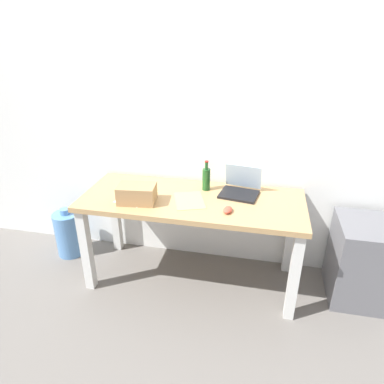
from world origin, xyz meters
name	(u,v)px	position (x,y,z in m)	size (l,w,h in m)	color
ground_plane	(192,277)	(0.00, 0.00, 0.00)	(8.00, 8.00, 0.00)	slate
back_wall	(202,115)	(0.00, 0.40, 1.30)	(5.20, 0.08, 2.60)	white
desk	(192,211)	(0.00, 0.00, 0.65)	(1.68, 0.68, 0.75)	tan
laptop_right	(240,188)	(0.35, 0.15, 0.80)	(0.32, 0.30, 0.21)	black
beer_bottle	(206,179)	(0.08, 0.17, 0.85)	(0.06, 0.06, 0.24)	#1E5123
computer_mouse	(228,210)	(0.29, -0.16, 0.77)	(0.06, 0.10, 0.03)	#D84C38
cardboard_box	(137,194)	(-0.38, -0.15, 0.82)	(0.27, 0.18, 0.13)	tan
paper_sheet_front_left	(136,197)	(-0.42, -0.07, 0.76)	(0.21, 0.30, 0.00)	white
paper_sheet_center	(189,200)	(-0.01, -0.05, 0.76)	(0.21, 0.30, 0.00)	#F4E06B
water_cooler_jug	(69,233)	(-1.19, 0.12, 0.21)	(0.24, 0.24, 0.47)	#598CC6
filing_cabinet	(360,261)	(1.29, 0.07, 0.32)	(0.40, 0.48, 0.64)	slate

